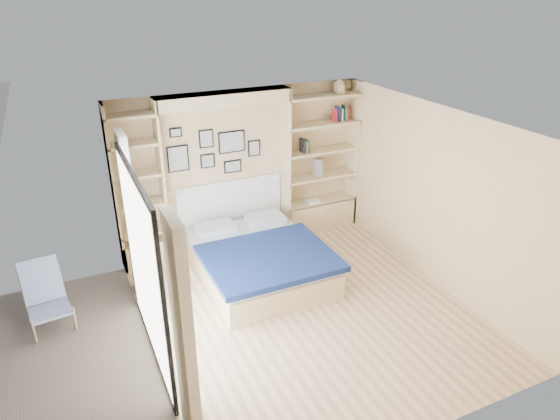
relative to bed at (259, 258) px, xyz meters
name	(u,v)px	position (x,y,z in m)	size (l,w,h in m)	color
ground	(304,309)	(0.22, -1.04, -0.28)	(4.50, 4.50, 0.00)	#D8B181
room_shell	(234,198)	(-0.17, 0.49, 0.80)	(4.50, 4.50, 4.50)	#D0B380
bed	(259,258)	(0.00, 0.00, 0.00)	(1.75, 2.29, 1.07)	#CDB283
photo_gallery	(213,150)	(-0.24, 1.19, 1.33)	(1.48, 0.02, 0.82)	black
reading_lamps	(229,184)	(-0.08, 0.96, 0.82)	(1.92, 0.12, 0.15)	silver
shelf_decor	(308,134)	(1.31, 1.03, 1.43)	(3.51, 0.23, 2.03)	black
deck_chair	(46,297)	(-2.83, 0.07, 0.11)	(0.59, 0.87, 0.82)	tan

